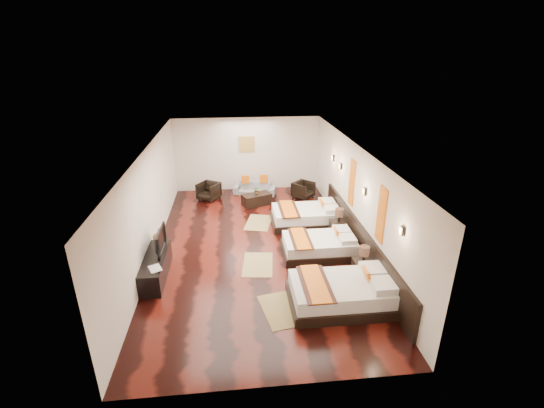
{
  "coord_description": "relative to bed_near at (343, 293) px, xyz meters",
  "views": [
    {
      "loc": [
        -0.53,
        -9.27,
        5.16
      ],
      "look_at": [
        0.5,
        0.42,
        1.1
      ],
      "focal_mm": 24.77,
      "sensor_mm": 36.0,
      "label": 1
    }
  ],
  "objects": [
    {
      "name": "tv",
      "position": [
        -4.15,
        1.79,
        0.54
      ],
      "size": [
        0.13,
        0.99,
        0.57
      ],
      "primitive_type": "imported",
      "rotation": [
        0.0,
        0.0,
        1.57
      ],
      "color": "black",
      "rests_on": "tv_console"
    },
    {
      "name": "jute_mat_far",
      "position": [
        -1.51,
        4.3,
        -0.29
      ],
      "size": [
        1.03,
        1.35,
        0.01
      ],
      "primitive_type": "cube",
      "rotation": [
        0.0,
        0.0,
        -0.25
      ],
      "color": "#9C854F",
      "rests_on": "floor"
    },
    {
      "name": "sconce_near",
      "position": [
        1.01,
        -0.25,
        1.56
      ],
      "size": [
        0.07,
        0.12,
        0.18
      ],
      "color": "black",
      "rests_on": "right_wall"
    },
    {
      "name": "sconce_mid",
      "position": [
        1.01,
        1.95,
        1.56
      ],
      "size": [
        0.07,
        0.12,
        0.18
      ],
      "color": "black",
      "rests_on": "right_wall"
    },
    {
      "name": "nightstand_a",
      "position": [
        0.75,
        0.9,
        0.02
      ],
      "size": [
        0.44,
        0.44,
        0.88
      ],
      "color": "black",
      "rests_on": "floor"
    },
    {
      "name": "back_wall",
      "position": [
        -1.7,
        7.5,
        1.11
      ],
      "size": [
        5.5,
        0.01,
        2.8
      ],
      "primitive_type": "cube",
      "color": "silver",
      "rests_on": "floor"
    },
    {
      "name": "ceiling",
      "position": [
        -1.7,
        2.75,
        2.51
      ],
      "size": [
        5.5,
        9.5,
        0.01
      ],
      "primitive_type": "cube",
      "color": "white",
      "rests_on": "floor"
    },
    {
      "name": "floor",
      "position": [
        -1.7,
        2.75,
        -0.29
      ],
      "size": [
        5.5,
        9.5,
        0.01
      ],
      "primitive_type": "cube",
      "color": "black",
      "rests_on": "ground"
    },
    {
      "name": "bed_mid",
      "position": [
        -0.0,
        2.17,
        -0.04
      ],
      "size": [
        1.96,
        1.23,
        0.75
      ],
      "color": "black",
      "rests_on": "floor"
    },
    {
      "name": "jute_mat_mid",
      "position": [
        -1.71,
        1.79,
        -0.29
      ],
      "size": [
        0.88,
        1.27,
        0.01
      ],
      "primitive_type": "cube",
      "rotation": [
        0.0,
        0.0,
        -0.11
      ],
      "color": "#9C854F",
      "rests_on": "floor"
    },
    {
      "name": "orange_panel_b",
      "position": [
        1.03,
        3.05,
        1.41
      ],
      "size": [
        0.04,
        0.4,
        1.3
      ],
      "primitive_type": "cube",
      "color": "#D86014",
      "rests_on": "right_wall"
    },
    {
      "name": "tv_console",
      "position": [
        -4.2,
        1.51,
        -0.02
      ],
      "size": [
        0.5,
        1.8,
        0.55
      ],
      "primitive_type": "cube",
      "color": "black",
      "rests_on": "floor"
    },
    {
      "name": "table_plant",
      "position": [
        -1.46,
        5.83,
        0.24
      ],
      "size": [
        0.25,
        0.22,
        0.26
      ],
      "primitive_type": "imported",
      "rotation": [
        0.0,
        0.0,
        0.05
      ],
      "color": "#2A521B",
      "rests_on": "coffee_table"
    },
    {
      "name": "book",
      "position": [
        -4.2,
        0.9,
        0.27
      ],
      "size": [
        0.37,
        0.41,
        0.03
      ],
      "primitive_type": "imported",
      "rotation": [
        0.0,
        0.0,
        0.44
      ],
      "color": "black",
      "rests_on": "tv_console"
    },
    {
      "name": "figurine",
      "position": [
        -4.2,
        2.3,
        0.43
      ],
      "size": [
        0.35,
        0.35,
        0.35
      ],
      "primitive_type": "imported",
      "rotation": [
        0.0,
        0.0,
        -0.07
      ],
      "color": "brown",
      "rests_on": "tv_console"
    },
    {
      "name": "gold_artwork",
      "position": [
        -1.7,
        7.48,
        1.51
      ],
      "size": [
        0.6,
        0.04,
        0.6
      ],
      "primitive_type": "cube",
      "color": "#AD873F",
      "rests_on": "back_wall"
    },
    {
      "name": "bed_near",
      "position": [
        0.0,
        0.0,
        0.0
      ],
      "size": [
        2.24,
        1.41,
        0.85
      ],
      "color": "black",
      "rests_on": "floor"
    },
    {
      "name": "nightstand_b",
      "position": [
        0.75,
        3.07,
        0.03
      ],
      "size": [
        0.46,
        0.46,
        0.91
      ],
      "color": "black",
      "rests_on": "floor"
    },
    {
      "name": "jute_mat_near",
      "position": [
        -1.35,
        -0.07,
        -0.29
      ],
      "size": [
        0.97,
        1.32,
        0.01
      ],
      "primitive_type": "cube",
      "rotation": [
        0.0,
        0.0,
        0.2
      ],
      "color": "#9C854F",
      "rests_on": "floor"
    },
    {
      "name": "left_wall",
      "position": [
        -4.45,
        2.75,
        1.11
      ],
      "size": [
        0.01,
        9.5,
        2.8
      ],
      "primitive_type": "cube",
      "color": "silver",
      "rests_on": "floor"
    },
    {
      "name": "sofa",
      "position": [
        -1.46,
        6.86,
        -0.06
      ],
      "size": [
        1.68,
        1.0,
        0.46
      ],
      "primitive_type": "imported",
      "rotation": [
        0.0,
        0.0,
        -0.26
      ],
      "color": "gray",
      "rests_on": "floor"
    },
    {
      "name": "headboard_panel",
      "position": [
        1.01,
        1.95,
        0.16
      ],
      "size": [
        0.08,
        6.6,
        0.9
      ],
      "primitive_type": "cube",
      "color": "black",
      "rests_on": "floor"
    },
    {
      "name": "coffee_table",
      "position": [
        -1.46,
        5.81,
        -0.09
      ],
      "size": [
        1.11,
        0.83,
        0.4
      ],
      "primitive_type": "cube",
      "rotation": [
        0.0,
        0.0,
        0.37
      ],
      "color": "black",
      "rests_on": "floor"
    },
    {
      "name": "sconce_far",
      "position": [
        1.01,
        4.15,
        1.56
      ],
      "size": [
        0.07,
        0.12,
        0.18
      ],
      "color": "black",
      "rests_on": "right_wall"
    },
    {
      "name": "right_wall",
      "position": [
        1.05,
        2.75,
        1.11
      ],
      "size": [
        0.01,
        9.5,
        2.8
      ],
      "primitive_type": "cube",
      "color": "silver",
      "rests_on": "floor"
    },
    {
      "name": "orange_panel_a",
      "position": [
        1.03,
        0.85,
        1.41
      ],
      "size": [
        0.04,
        0.4,
        1.3
      ],
      "primitive_type": "cube",
      "color": "#D86014",
      "rests_on": "right_wall"
    },
    {
      "name": "armchair_left",
      "position": [
        -3.17,
        6.5,
        0.03
      ],
      "size": [
        0.96,
        0.97,
        0.64
      ],
      "primitive_type": "imported",
      "rotation": [
        0.0,
        0.0,
        -0.59
      ],
      "color": "black",
      "rests_on": "floor"
    },
    {
      "name": "bed_far",
      "position": [
        -0.0,
        4.06,
        -0.01
      ],
      "size": [
        2.14,
        1.34,
        0.82
      ],
      "color": "black",
      "rests_on": "floor"
    },
    {
      "name": "sconce_lounge",
      "position": [
        1.01,
        5.05,
        1.56
      ],
      "size": [
        0.07,
        0.12,
        0.18
      ],
      "color": "black",
      "rests_on": "right_wall"
    },
    {
      "name": "armchair_right",
      "position": [
        0.3,
        6.28,
        0.02
      ],
      "size": [
        0.95,
        0.95,
        0.62
      ],
      "primitive_type": "imported",
      "rotation": [
        0.0,
        0.0,
        0.77
      ],
      "color": "black",
      "rests_on": "floor"
    }
  ]
}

